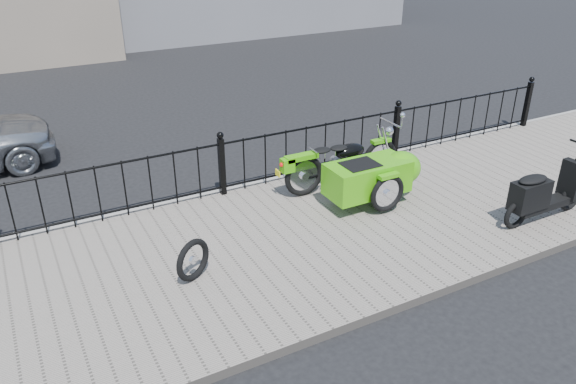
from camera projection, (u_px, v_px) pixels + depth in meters
ground at (258, 236)px, 8.24m from camera, size 120.00×120.00×0.00m
sidewalk at (273, 248)px, 7.82m from camera, size 30.00×3.80×0.12m
curb at (220, 193)px, 9.35m from camera, size 30.00×0.10×0.12m
iron_fence at (222, 168)px, 9.01m from camera, size 14.11×0.11×1.08m
motorcycle_sidecar at (371, 172)px, 8.84m from camera, size 2.28×1.48×0.98m
scooter at (542, 195)px, 8.22m from camera, size 1.63×0.48×1.10m
spare_tire at (193, 260)px, 6.94m from camera, size 0.53×0.33×0.56m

